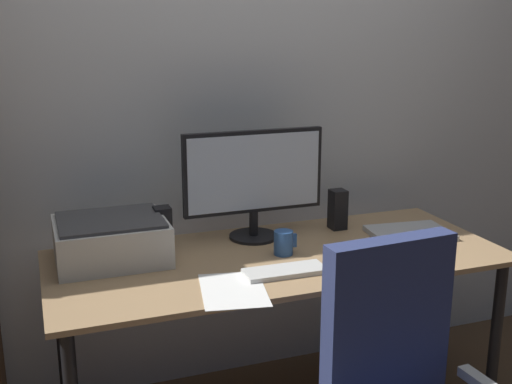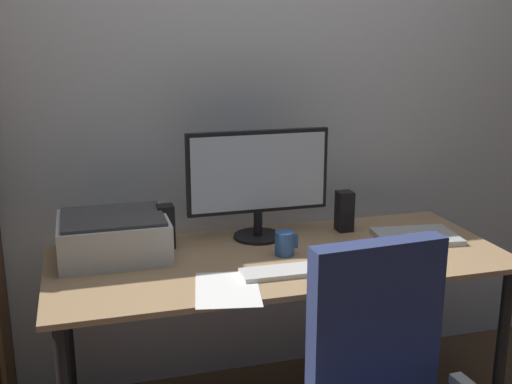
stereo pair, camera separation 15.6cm
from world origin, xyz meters
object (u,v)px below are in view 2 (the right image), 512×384
object	(u,v)px
desk	(279,275)
speaker_right	(344,211)
speaker_left	(166,226)
printer	(114,236)
laptop	(417,237)
monitor	(258,177)
coffee_mug	(285,243)
keyboard	(282,272)
mouse	(333,263)

from	to	relation	value
desk	speaker_right	bearing A→B (deg)	30.71
speaker_left	printer	bearing A→B (deg)	-166.14
desk	laptop	distance (m)	0.60
printer	speaker_right	bearing A→B (deg)	3.00
monitor	printer	xyz separation A→B (m)	(-0.58, -0.06, -0.17)
speaker_right	printer	xyz separation A→B (m)	(-0.95, -0.05, -0.00)
printer	monitor	bearing A→B (deg)	5.71
coffee_mug	laptop	distance (m)	0.57
laptop	printer	bearing A→B (deg)	179.83
keyboard	printer	distance (m)	0.65
monitor	keyboard	world-z (taller)	monitor
speaker_left	printer	distance (m)	0.21
desk	printer	distance (m)	0.64
monitor	speaker_right	xyz separation A→B (m)	(0.38, -0.01, -0.17)
desk	keyboard	world-z (taller)	keyboard
keyboard	monitor	bearing A→B (deg)	87.13
laptop	printer	distance (m)	1.20
mouse	speaker_right	distance (m)	0.44
coffee_mug	printer	bearing A→B (deg)	165.35
speaker_left	speaker_right	distance (m)	0.75
monitor	printer	size ratio (longest dim) A/B	1.45
mouse	laptop	xyz separation A→B (m)	(0.45, 0.19, -0.01)
speaker_right	monitor	bearing A→B (deg)	178.80
speaker_left	printer	size ratio (longest dim) A/B	0.43
desk	keyboard	bearing A→B (deg)	-105.15
speaker_left	mouse	bearing A→B (deg)	-34.95
monitor	laptop	xyz separation A→B (m)	(0.61, -0.20, -0.24)
desk	speaker_right	size ratio (longest dim) A/B	10.09
mouse	coffee_mug	bearing A→B (deg)	138.15
laptop	speaker_right	bearing A→B (deg)	148.21
coffee_mug	speaker_right	size ratio (longest dim) A/B	0.54
speaker_right	desk	bearing A→B (deg)	-149.29
keyboard	printer	size ratio (longest dim) A/B	0.72
printer	coffee_mug	bearing A→B (deg)	-14.65
monitor	keyboard	distance (m)	0.47
keyboard	speaker_left	distance (m)	0.53
laptop	printer	world-z (taller)	printer
keyboard	coffee_mug	distance (m)	0.20
desk	coffee_mug	world-z (taller)	coffee_mug
monitor	laptop	bearing A→B (deg)	-17.63
coffee_mug	printer	size ratio (longest dim) A/B	0.23
keyboard	laptop	size ratio (longest dim) A/B	0.91
laptop	printer	xyz separation A→B (m)	(-1.19, 0.14, 0.07)
keyboard	speaker_right	bearing A→B (deg)	45.28
speaker_left	speaker_right	size ratio (longest dim) A/B	1.00
monitor	speaker_right	distance (m)	0.41
desk	speaker_left	distance (m)	0.48
mouse	laptop	distance (m)	0.49
speaker_right	coffee_mug	bearing A→B (deg)	-147.64
keyboard	speaker_left	world-z (taller)	speaker_left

